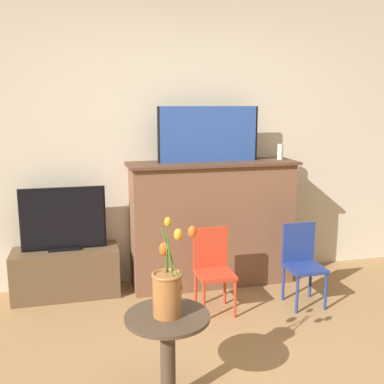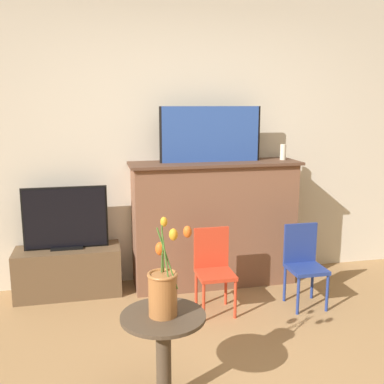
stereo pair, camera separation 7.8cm
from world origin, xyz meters
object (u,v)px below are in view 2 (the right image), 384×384
(chair_red, at_px, (214,265))
(vase_tulips, at_px, (163,288))
(tv_monitor, at_px, (66,219))
(chair_blue, at_px, (304,260))
(painting, at_px, (211,134))

(chair_red, relative_size, vase_tulips, 1.28)
(tv_monitor, height_order, chair_blue, tv_monitor)
(chair_blue, bearing_deg, chair_red, 176.45)
(vase_tulips, bearing_deg, painting, 66.97)
(painting, relative_size, chair_red, 1.36)
(painting, height_order, vase_tulips, painting)
(tv_monitor, xyz_separation_m, vase_tulips, (0.59, -1.65, -0.00))
(painting, xyz_separation_m, chair_blue, (0.64, -0.62, -1.01))
(chair_red, height_order, vase_tulips, vase_tulips)
(tv_monitor, height_order, chair_red, tv_monitor)
(tv_monitor, relative_size, chair_blue, 1.05)
(painting, bearing_deg, tv_monitor, 179.53)
(tv_monitor, bearing_deg, painting, -0.47)
(tv_monitor, distance_m, vase_tulips, 1.75)
(chair_red, xyz_separation_m, vase_tulips, (-0.58, -1.07, 0.31))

